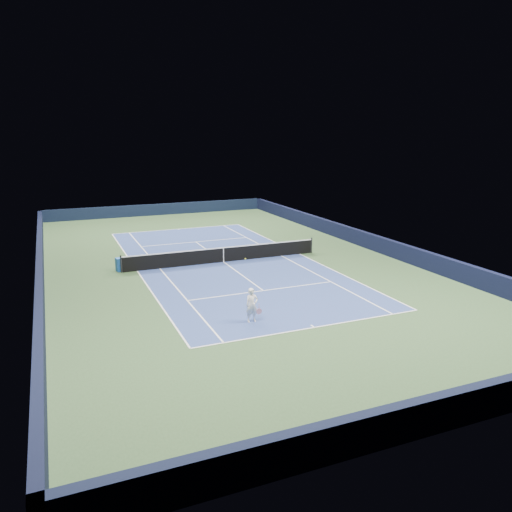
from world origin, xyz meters
name	(u,v)px	position (x,y,z in m)	size (l,w,h in m)	color
ground	(224,262)	(0.00, 0.00, 0.00)	(40.00, 40.00, 0.00)	#2F4A28
wall_far	(158,209)	(0.00, 19.82, 0.55)	(22.00, 0.35, 1.10)	black
wall_near	(452,409)	(0.00, -19.82, 0.55)	(22.00, 0.35, 1.10)	black
wall_right	(365,240)	(10.82, 0.00, 0.55)	(0.35, 40.00, 1.10)	black
wall_left	(40,272)	(-10.82, 0.00, 0.55)	(0.35, 40.00, 1.10)	black
court_surface	(224,262)	(0.00, 0.00, 0.00)	(10.97, 23.77, 0.01)	navy
baseline_far	(178,229)	(0.00, 11.88, 0.01)	(10.97, 0.08, 0.00)	white
baseline_near	(314,327)	(0.00, -11.88, 0.01)	(10.97, 0.08, 0.00)	white
sideline_doubles_right	(299,254)	(5.49, 0.00, 0.01)	(0.08, 23.77, 0.00)	white
sideline_doubles_left	(137,271)	(-5.49, 0.00, 0.01)	(0.08, 23.77, 0.00)	white
sideline_singles_right	(281,256)	(4.12, 0.00, 0.01)	(0.08, 23.77, 0.00)	white
sideline_singles_left	(160,269)	(-4.12, 0.00, 0.01)	(0.08, 23.77, 0.00)	white
service_line_far	(196,242)	(0.00, 6.40, 0.01)	(8.23, 0.08, 0.00)	white
service_line_near	(263,291)	(0.00, -6.40, 0.01)	(8.23, 0.08, 0.00)	white
center_service_line	(224,262)	(0.00, 0.00, 0.01)	(0.08, 12.80, 0.00)	white
center_mark_far	(178,229)	(0.00, 11.73, 0.01)	(0.08, 0.30, 0.00)	white
center_mark_near	(313,326)	(0.00, -11.73, 0.01)	(0.08, 0.30, 0.00)	white
tennis_net	(223,254)	(0.00, 0.00, 0.50)	(12.90, 0.10, 1.07)	black
sponsor_cube	(120,265)	(-6.40, 0.40, 0.40)	(0.58, 0.52, 0.80)	blue
tennis_player	(252,305)	(-2.22, -10.23, 0.78)	(0.74, 1.22, 2.66)	white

